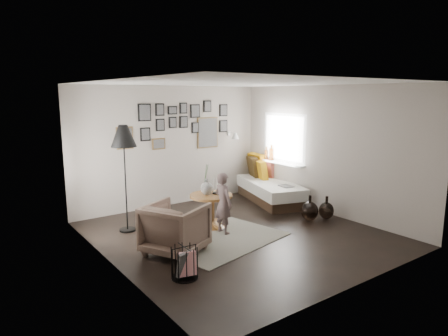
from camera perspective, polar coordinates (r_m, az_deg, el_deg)
ground at (r=7.10m, az=2.07°, el=-9.41°), size 4.80×4.80×0.00m
wall_back at (r=8.76m, az=-7.59°, el=3.07°), size 4.50×0.00×4.50m
wall_front at (r=5.14m, az=18.91°, el=-2.61°), size 4.50×0.00×4.50m
wall_left at (r=5.69m, az=-16.01°, el=-1.22°), size 0.00×4.80×4.80m
wall_right at (r=8.33m, az=14.42°, el=2.46°), size 0.00×4.80×4.80m
ceiling at (r=6.68m, az=2.22°, el=12.07°), size 4.80×4.80×0.00m
door_left at (r=6.86m, az=-19.25°, el=-1.58°), size 0.00×2.14×2.14m
window_right at (r=9.24m, az=7.63°, el=1.14°), size 0.15×1.32×1.30m
gallery_wall at (r=8.84m, az=-5.96°, el=6.06°), size 2.74×0.03×1.08m
wall_sconce at (r=9.36m, az=1.56°, el=4.63°), size 0.18×0.36×0.16m
rug at (r=6.84m, az=-0.41°, el=-10.13°), size 2.32×1.84×0.01m
pedestal_table at (r=7.39m, az=-1.86°, el=-6.28°), size 0.78×0.78×0.61m
vase at (r=7.23m, az=-2.49°, el=-2.55°), size 0.22×0.22×0.56m
candles at (r=7.33m, az=-1.17°, el=-2.62°), size 0.13×0.13×0.29m
daybed at (r=9.24m, az=6.21°, el=-2.79°), size 1.42×2.18×1.00m
magazine_on_daybed at (r=8.71m, az=8.85°, el=-2.56°), size 0.26×0.33×0.02m
armchair at (r=6.23m, az=-6.95°, el=-8.55°), size 1.15×1.13×0.78m
armchair_cushion at (r=6.26m, az=-6.95°, el=-7.60°), size 0.48×0.48×0.16m
floor_lamp at (r=7.11m, az=-14.15°, el=3.90°), size 0.44×0.44×1.90m
magazine_basket at (r=5.47m, az=-5.65°, el=-13.30°), size 0.37×0.37×0.43m
demijohn_large at (r=7.93m, az=12.12°, el=-6.02°), size 0.33×0.33×0.50m
demijohn_small at (r=8.12m, az=14.41°, el=-5.89°), size 0.30×0.30×0.46m
child at (r=6.97m, az=-0.11°, el=-5.08°), size 0.29×0.41×1.09m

